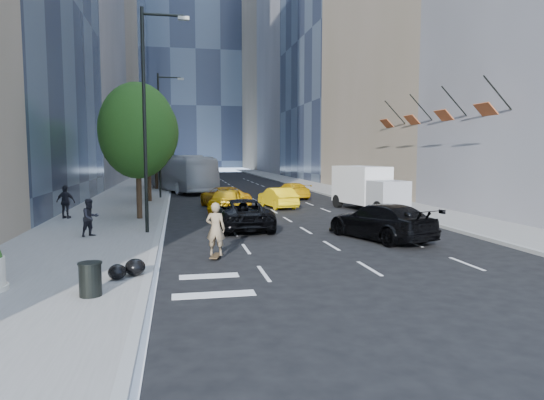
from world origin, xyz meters
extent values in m
plane|color=black|center=(0.00, 0.00, 0.00)|extent=(160.00, 160.00, 0.00)
cube|color=slate|center=(-9.00, 30.00, 0.07)|extent=(6.00, 120.00, 0.15)
cube|color=slate|center=(10.00, 30.00, 0.07)|extent=(4.00, 120.00, 0.15)
cube|color=#2A3142|center=(-22.00, 92.00, 30.00)|extent=(20.00, 28.00, 60.00)
cube|color=slate|center=(22.00, 74.00, 32.50)|extent=(20.00, 24.00, 65.00)
cube|color=#83745A|center=(22.00, 98.00, 25.00)|extent=(20.00, 24.00, 50.00)
cube|color=#2A3142|center=(0.00, 120.00, 45.00)|extent=(40.00, 20.00, 90.00)
cylinder|color=black|center=(-6.50, 4.00, 5.15)|extent=(0.16, 0.16, 10.00)
cylinder|color=black|center=(-5.60, 4.00, 9.85)|extent=(1.80, 0.12, 0.12)
cube|color=#99998C|center=(-4.70, 4.00, 9.75)|extent=(0.50, 0.22, 0.15)
cylinder|color=black|center=(-6.50, 22.00, 5.15)|extent=(0.16, 0.16, 10.00)
cylinder|color=black|center=(-5.60, 22.00, 9.85)|extent=(1.80, 0.12, 0.12)
cube|color=#99998C|center=(-4.70, 22.00, 9.75)|extent=(0.50, 0.22, 0.15)
cylinder|color=black|center=(-7.20, 9.00, 1.72)|extent=(0.30, 0.30, 3.15)
ellipsoid|color=#1A3A0F|center=(-7.20, 9.00, 4.98)|extent=(4.20, 4.20, 5.25)
cylinder|color=black|center=(-7.20, 19.00, 1.84)|extent=(0.30, 0.30, 3.38)
ellipsoid|color=#1A3A0F|center=(-7.20, 19.00, 5.32)|extent=(4.50, 4.50, 5.62)
cylinder|color=black|center=(-7.20, 32.00, 1.61)|extent=(0.30, 0.30, 2.93)
ellipsoid|color=#1A3A0F|center=(-7.20, 32.00, 4.63)|extent=(3.90, 3.90, 4.88)
cylinder|color=black|center=(-6.40, 40.00, 2.75)|extent=(0.14, 0.14, 5.20)
imported|color=black|center=(-6.40, 40.00, 4.35)|extent=(2.48, 0.53, 1.00)
cylinder|color=black|center=(11.15, 4.00, 6.85)|extent=(1.75, 0.08, 1.75)
cube|color=#A44C26|center=(10.50, 4.00, 6.00)|extent=(0.64, 1.30, 0.64)
cylinder|color=black|center=(11.15, 8.00, 6.85)|extent=(1.75, 0.08, 1.75)
cube|color=#A44C26|center=(10.50, 8.00, 6.00)|extent=(0.64, 1.30, 0.64)
cylinder|color=black|center=(11.15, 12.00, 6.85)|extent=(1.75, 0.08, 1.75)
cube|color=#A44C26|center=(10.50, 12.00, 6.00)|extent=(0.64, 1.30, 0.64)
cylinder|color=black|center=(11.15, 16.00, 6.85)|extent=(1.75, 0.08, 1.75)
cube|color=#A44C26|center=(10.50, 16.00, 6.00)|extent=(0.64, 1.30, 0.64)
imported|color=#79664B|center=(-3.80, -1.58, 0.95)|extent=(0.79, 0.63, 1.89)
imported|color=black|center=(-2.00, 5.00, 0.76)|extent=(2.61, 5.51, 1.52)
imported|color=black|center=(3.56, 1.00, 0.79)|extent=(3.83, 5.88, 1.58)
imported|color=#DFA70B|center=(-2.00, 11.50, 0.81)|extent=(3.19, 5.11, 1.62)
imported|color=yellow|center=(1.67, 14.00, 0.70)|extent=(2.18, 4.45, 1.40)
imported|color=orange|center=(-1.93, 14.84, 0.73)|extent=(3.46, 5.65, 1.46)
imported|color=#DBA20B|center=(4.20, 20.50, 0.66)|extent=(2.61, 4.78, 1.31)
imported|color=#B7BABE|center=(-4.80, 29.84, 1.79)|extent=(6.76, 13.16, 3.58)
cube|color=silver|center=(6.99, 12.05, 1.67)|extent=(2.94, 4.49, 2.43)
cube|color=gray|center=(7.59, 9.05, 1.04)|extent=(2.39, 2.18, 2.07)
cylinder|color=black|center=(6.74, 8.51, 0.45)|extent=(0.49, 0.95, 0.90)
cylinder|color=black|center=(8.59, 8.88, 0.45)|extent=(0.49, 0.95, 0.90)
cylinder|color=black|center=(5.77, 13.28, 0.45)|extent=(0.49, 0.95, 0.90)
cylinder|color=black|center=(7.63, 13.66, 0.45)|extent=(0.49, 0.95, 0.90)
imported|color=black|center=(-8.84, 3.33, 0.97)|extent=(1.01, 1.01, 1.65)
imported|color=black|center=(-11.20, 9.76, 1.07)|extent=(1.16, 0.75, 1.83)
cylinder|color=black|center=(-7.30, -6.00, 0.56)|extent=(0.55, 0.55, 0.83)
ellipsoid|color=black|center=(-6.37, -4.09, 0.40)|extent=(0.59, 0.65, 0.50)
ellipsoid|color=black|center=(-6.83, -4.46, 0.37)|extent=(0.52, 0.57, 0.44)
camera|label=1|loc=(-5.09, -18.61, 3.74)|focal=32.00mm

